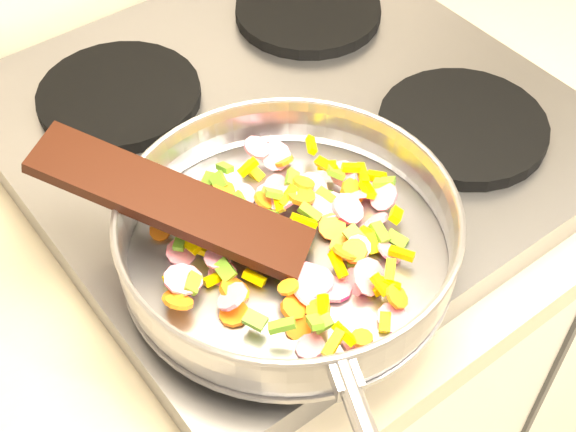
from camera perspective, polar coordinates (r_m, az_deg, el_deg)
base_cabinet at (r=1.68m, az=19.37°, el=3.22°), size 3.00×0.65×0.86m
cooktop at (r=0.94m, az=-0.03°, el=6.22°), size 0.60×0.60×0.04m
grate_fl at (r=0.79m, az=-1.97°, el=-1.92°), size 0.19×0.19×0.02m
grate_fr at (r=0.92m, az=12.31°, el=6.25°), size 0.19×0.19×0.02m
grate_bl at (r=0.96m, az=-11.91°, el=8.39°), size 0.19×0.19×0.02m
grate_br at (r=1.08m, az=1.44°, el=14.35°), size 0.19×0.19×0.02m
saute_pan at (r=0.74m, az=0.04°, el=-1.26°), size 0.36×0.51×0.06m
vegetable_heap at (r=0.76m, az=0.45°, el=-1.31°), size 0.27×0.27×0.04m
wooden_spatula at (r=0.74m, az=-8.25°, el=1.02°), size 0.20×0.25×0.08m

